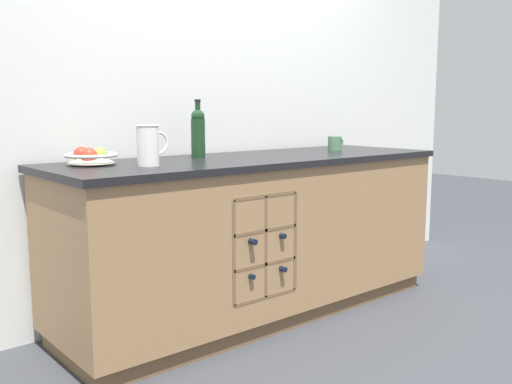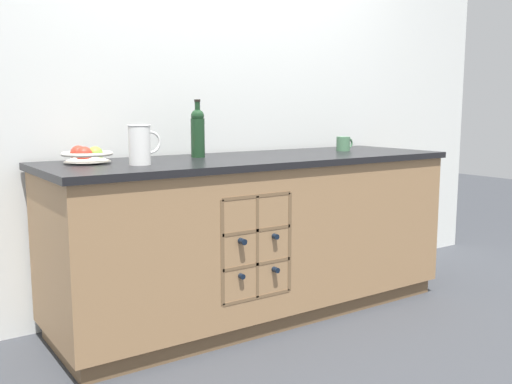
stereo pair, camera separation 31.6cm
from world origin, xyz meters
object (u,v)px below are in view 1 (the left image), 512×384
object	(u,v)px
fruit_bowl	(91,157)
ceramic_mug	(335,143)
standing_wine_bottle	(198,132)
white_pitcher	(148,144)

from	to	relation	value
fruit_bowl	ceramic_mug	distance (m)	1.60
ceramic_mug	standing_wine_bottle	distance (m)	0.99
fruit_bowl	white_pitcher	world-z (taller)	white_pitcher
fruit_bowl	white_pitcher	xyz separation A→B (m)	(0.19, -0.21, 0.06)
ceramic_mug	standing_wine_bottle	bearing A→B (deg)	174.13
fruit_bowl	white_pitcher	distance (m)	0.29
white_pitcher	ceramic_mug	distance (m)	1.41
standing_wine_bottle	fruit_bowl	bearing A→B (deg)	-179.24
fruit_bowl	white_pitcher	size ratio (longest dim) A/B	1.29
white_pitcher	ceramic_mug	world-z (taller)	white_pitcher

